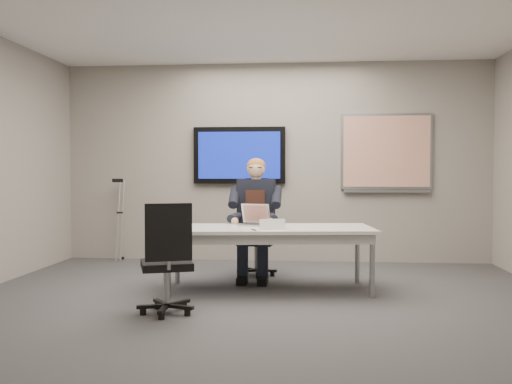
# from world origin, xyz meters

# --- Properties ---
(floor) EXTENTS (6.00, 6.00, 0.02)m
(floor) POSITION_xyz_m (0.00, 0.00, 0.00)
(floor) COLOR #39393B
(floor) RESTS_ON ground
(wall_back) EXTENTS (6.00, 0.02, 2.80)m
(wall_back) POSITION_xyz_m (0.00, 3.00, 1.40)
(wall_back) COLOR gray
(wall_back) RESTS_ON ground
(wall_front) EXTENTS (6.00, 0.02, 2.80)m
(wall_front) POSITION_xyz_m (0.00, -3.00, 1.40)
(wall_front) COLOR gray
(wall_front) RESTS_ON ground
(conference_table) EXTENTS (2.28, 1.15, 0.68)m
(conference_table) POSITION_xyz_m (0.06, 0.97, 0.60)
(conference_table) COLOR white
(conference_table) RESTS_ON ground
(tv_display) EXTENTS (1.30, 0.09, 0.80)m
(tv_display) POSITION_xyz_m (-0.50, 2.95, 1.50)
(tv_display) COLOR black
(tv_display) RESTS_ON wall_back
(whiteboard) EXTENTS (1.25, 0.08, 1.10)m
(whiteboard) POSITION_xyz_m (1.55, 2.97, 1.53)
(whiteboard) COLOR gray
(whiteboard) RESTS_ON wall_back
(office_chair_far) EXTENTS (0.50, 0.50, 0.94)m
(office_chair_far) POSITION_xyz_m (-0.15, 1.85, 0.29)
(office_chair_far) COLOR black
(office_chair_far) RESTS_ON ground
(office_chair_near) EXTENTS (0.60, 0.60, 1.00)m
(office_chair_near) POSITION_xyz_m (-0.77, -0.16, 0.31)
(office_chair_near) COLOR black
(office_chair_near) RESTS_ON ground
(seated_person) EXTENTS (0.45, 0.77, 1.43)m
(seated_person) POSITION_xyz_m (-0.15, 1.59, 0.58)
(seated_person) COLOR #1C212E
(seated_person) RESTS_ON office_chair_far
(crutch) EXTENTS (0.32, 0.50, 1.23)m
(crutch) POSITION_xyz_m (-2.20, 2.82, 0.60)
(crutch) COLOR #B5B9BE
(crutch) RESTS_ON ground
(laptop) EXTENTS (0.38, 0.38, 0.23)m
(laptop) POSITION_xyz_m (-0.11, 1.19, 0.73)
(laptop) COLOR silver
(laptop) RESTS_ON conference_table
(name_tent) EXTENTS (0.27, 0.14, 0.11)m
(name_tent) POSITION_xyz_m (0.10, 0.77, 0.73)
(name_tent) COLOR white
(name_tent) RESTS_ON conference_table
(pen) EXTENTS (0.06, 0.13, 0.01)m
(pen) POSITION_xyz_m (-0.07, 0.63, 0.68)
(pen) COLOR black
(pen) RESTS_ON conference_table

